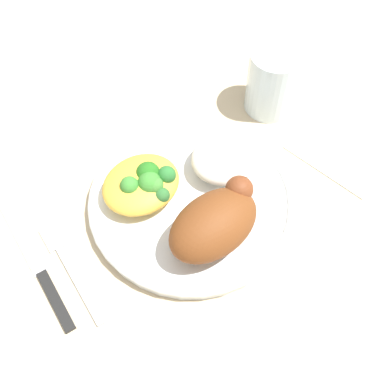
{
  "coord_description": "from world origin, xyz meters",
  "views": [
    {
      "loc": [
        -0.21,
        -0.25,
        0.53
      ],
      "look_at": [
        0.0,
        0.0,
        0.03
      ],
      "focal_mm": 46.58,
      "sensor_mm": 36.0,
      "label": 1
    }
  ],
  "objects_px": {
    "water_glass": "(273,81)",
    "knife": "(42,274)",
    "rice_pile": "(225,157)",
    "napkin": "(337,155)",
    "mac_cheese_with_broccoli": "(143,183)",
    "plate": "(192,201)",
    "roasted_chicken": "(215,223)",
    "fork": "(69,266)"
  },
  "relations": [
    {
      "from": "rice_pile",
      "to": "knife",
      "type": "distance_m",
      "value": 0.26
    },
    {
      "from": "fork",
      "to": "knife",
      "type": "xyz_separation_m",
      "value": [
        -0.03,
        0.01,
        0.0
      ]
    },
    {
      "from": "plate",
      "to": "roasted_chicken",
      "type": "relative_size",
      "value": 2.13
    },
    {
      "from": "plate",
      "to": "napkin",
      "type": "relative_size",
      "value": 2.04
    },
    {
      "from": "mac_cheese_with_broccoli",
      "to": "fork",
      "type": "relative_size",
      "value": 0.68
    },
    {
      "from": "napkin",
      "to": "roasted_chicken",
      "type": "bearing_deg",
      "value": 178.43
    },
    {
      "from": "roasted_chicken",
      "to": "water_glass",
      "type": "distance_m",
      "value": 0.24
    },
    {
      "from": "roasted_chicken",
      "to": "fork",
      "type": "xyz_separation_m",
      "value": [
        -0.15,
        0.08,
        -0.05
      ]
    },
    {
      "from": "mac_cheese_with_broccoli",
      "to": "napkin",
      "type": "relative_size",
      "value": 0.78
    },
    {
      "from": "rice_pile",
      "to": "plate",
      "type": "bearing_deg",
      "value": -170.9
    },
    {
      "from": "mac_cheese_with_broccoli",
      "to": "napkin",
      "type": "xyz_separation_m",
      "value": [
        0.24,
        -0.11,
        -0.04
      ]
    },
    {
      "from": "knife",
      "to": "mac_cheese_with_broccoli",
      "type": "bearing_deg",
      "value": 2.31
    },
    {
      "from": "rice_pile",
      "to": "napkin",
      "type": "distance_m",
      "value": 0.16
    },
    {
      "from": "plate",
      "to": "napkin",
      "type": "bearing_deg",
      "value": -17.96
    },
    {
      "from": "rice_pile",
      "to": "knife",
      "type": "bearing_deg",
      "value": 173.86
    },
    {
      "from": "water_glass",
      "to": "knife",
      "type": "bearing_deg",
      "value": -176.61
    },
    {
      "from": "rice_pile",
      "to": "fork",
      "type": "relative_size",
      "value": 0.61
    },
    {
      "from": "plate",
      "to": "rice_pile",
      "type": "distance_m",
      "value": 0.07
    },
    {
      "from": "knife",
      "to": "napkin",
      "type": "xyz_separation_m",
      "value": [
        0.39,
        -0.1,
        -0.0
      ]
    },
    {
      "from": "plate",
      "to": "knife",
      "type": "height_order",
      "value": "plate"
    },
    {
      "from": "water_glass",
      "to": "rice_pile",
      "type": "bearing_deg",
      "value": -159.18
    },
    {
      "from": "napkin",
      "to": "plate",
      "type": "bearing_deg",
      "value": 162.04
    },
    {
      "from": "roasted_chicken",
      "to": "mac_cheese_with_broccoli",
      "type": "xyz_separation_m",
      "value": [
        -0.02,
        0.1,
        -0.01
      ]
    },
    {
      "from": "plate",
      "to": "water_glass",
      "type": "distance_m",
      "value": 0.2
    },
    {
      "from": "mac_cheese_with_broccoli",
      "to": "water_glass",
      "type": "distance_m",
      "value": 0.23
    },
    {
      "from": "water_glass",
      "to": "napkin",
      "type": "bearing_deg",
      "value": -87.39
    },
    {
      "from": "mac_cheese_with_broccoli",
      "to": "fork",
      "type": "distance_m",
      "value": 0.13
    },
    {
      "from": "fork",
      "to": "knife",
      "type": "height_order",
      "value": "knife"
    },
    {
      "from": "mac_cheese_with_broccoli",
      "to": "napkin",
      "type": "distance_m",
      "value": 0.26
    },
    {
      "from": "knife",
      "to": "water_glass",
      "type": "bearing_deg",
      "value": 3.39
    },
    {
      "from": "rice_pile",
      "to": "napkin",
      "type": "xyz_separation_m",
      "value": [
        0.14,
        -0.07,
        -0.04
      ]
    },
    {
      "from": "roasted_chicken",
      "to": "water_glass",
      "type": "xyz_separation_m",
      "value": [
        0.21,
        0.12,
        -0.01
      ]
    },
    {
      "from": "knife",
      "to": "water_glass",
      "type": "height_order",
      "value": "water_glass"
    },
    {
      "from": "plate",
      "to": "fork",
      "type": "height_order",
      "value": "plate"
    },
    {
      "from": "fork",
      "to": "napkin",
      "type": "relative_size",
      "value": 1.14
    },
    {
      "from": "rice_pile",
      "to": "napkin",
      "type": "relative_size",
      "value": 0.7
    },
    {
      "from": "fork",
      "to": "water_glass",
      "type": "relative_size",
      "value": 1.52
    },
    {
      "from": "plate",
      "to": "mac_cheese_with_broccoli",
      "type": "xyz_separation_m",
      "value": [
        -0.04,
        0.04,
        0.03
      ]
    },
    {
      "from": "plate",
      "to": "rice_pile",
      "type": "height_order",
      "value": "rice_pile"
    },
    {
      "from": "plate",
      "to": "knife",
      "type": "bearing_deg",
      "value": 169.08
    },
    {
      "from": "knife",
      "to": "napkin",
      "type": "distance_m",
      "value": 0.4
    },
    {
      "from": "roasted_chicken",
      "to": "napkin",
      "type": "bearing_deg",
      "value": -1.57
    }
  ]
}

